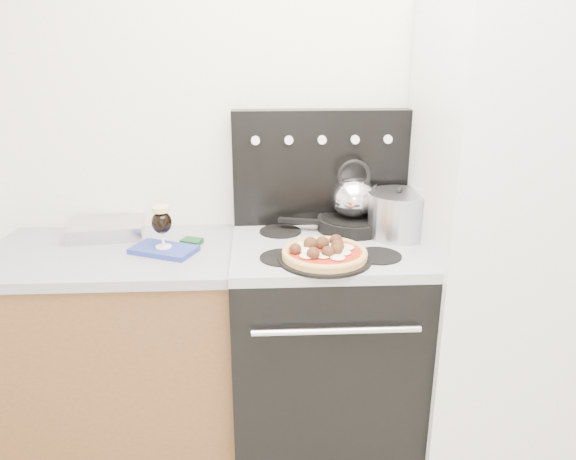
{
  "coord_description": "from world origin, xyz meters",
  "views": [
    {
      "loc": [
        -0.18,
        -0.94,
        1.72
      ],
      "look_at": [
        -0.08,
        1.05,
        1.02
      ],
      "focal_mm": 35.0,
      "sensor_mm": 36.0,
      "label": 1
    }
  ],
  "objects": [
    {
      "name": "pizza_pan",
      "position": [
        0.05,
        1.0,
        0.93
      ],
      "size": [
        0.43,
        0.43,
        0.01
      ],
      "primitive_type": "cylinder",
      "rotation": [
        0.0,
        0.0,
        0.25
      ],
      "color": "black",
      "rests_on": "cooktop"
    },
    {
      "name": "pizza",
      "position": [
        0.05,
        1.0,
        0.95
      ],
      "size": [
        0.37,
        0.37,
        0.05
      ],
      "primitive_type": null,
      "rotation": [
        0.0,
        0.0,
        0.17
      ],
      "color": "gold",
      "rests_on": "pizza_pan"
    },
    {
      "name": "countertop",
      "position": [
        -1.02,
        1.2,
        0.88
      ],
      "size": [
        1.48,
        0.63,
        0.04
      ],
      "primitive_type": "cube",
      "color": "#96959F",
      "rests_on": "base_cabinet"
    },
    {
      "name": "beer_glass",
      "position": [
        -0.57,
        1.16,
        1.01
      ],
      "size": [
        0.08,
        0.08,
        0.17
      ],
      "primitive_type": null,
      "rotation": [
        0.0,
        0.0,
        -0.04
      ],
      "color": "black",
      "rests_on": "oven_mitt"
    },
    {
      "name": "base_cabinet",
      "position": [
        -1.02,
        1.2,
        0.43
      ],
      "size": [
        1.45,
        0.6,
        0.86
      ],
      "primitive_type": "cube",
      "color": "brown",
      "rests_on": "ground"
    },
    {
      "name": "oven_mitt",
      "position": [
        -0.57,
        1.16,
        0.91
      ],
      "size": [
        0.29,
        0.23,
        0.02
      ],
      "primitive_type": "cube",
      "rotation": [
        0.0,
        0.0,
        -0.42
      ],
      "color": "navy",
      "rests_on": "countertop"
    },
    {
      "name": "backguard",
      "position": [
        0.08,
        1.45,
        1.17
      ],
      "size": [
        0.76,
        0.08,
        0.5
      ],
      "primitive_type": "cube",
      "color": "black",
      "rests_on": "cooktop"
    },
    {
      "name": "stove_body",
      "position": [
        0.08,
        1.18,
        0.44
      ],
      "size": [
        0.76,
        0.65,
        0.88
      ],
      "primitive_type": "cube",
      "color": "black",
      "rests_on": "ground"
    },
    {
      "name": "fridge",
      "position": [
        0.78,
        1.15,
        0.95
      ],
      "size": [
        0.64,
        0.68,
        1.9
      ],
      "primitive_type": "cube",
      "color": "silver",
      "rests_on": "ground"
    },
    {
      "name": "room_shell",
      "position": [
        0.0,
        0.29,
        1.25
      ],
      "size": [
        3.52,
        3.01,
        2.52
      ],
      "color": "#BBB7A6",
      "rests_on": "ground"
    },
    {
      "name": "stock_pot",
      "position": [
        0.38,
        1.25,
        1.01
      ],
      "size": [
        0.25,
        0.25,
        0.18
      ],
      "primitive_type": "cylinder",
      "rotation": [
        0.0,
        0.0,
        -0.03
      ],
      "color": "#ADAEBD",
      "rests_on": "cooktop"
    },
    {
      "name": "skillet",
      "position": [
        0.21,
        1.34,
        0.95
      ],
      "size": [
        0.36,
        0.36,
        0.05
      ],
      "primitive_type": "cylinder",
      "rotation": [
        0.0,
        0.0,
        -0.23
      ],
      "color": "black",
      "rests_on": "cooktop"
    },
    {
      "name": "cooktop",
      "position": [
        0.08,
        1.18,
        0.9
      ],
      "size": [
        0.76,
        0.65,
        0.04
      ],
      "primitive_type": "cube",
      "color": "#ADADB2",
      "rests_on": "stove_body"
    },
    {
      "name": "foil_sheet",
      "position": [
        -0.84,
        1.37,
        0.93
      ],
      "size": [
        0.33,
        0.26,
        0.06
      ],
      "primitive_type": "cube",
      "rotation": [
        0.0,
        0.0,
        0.13
      ],
      "color": "silver",
      "rests_on": "countertop"
    },
    {
      "name": "tea_kettle",
      "position": [
        0.21,
        1.34,
        1.08
      ],
      "size": [
        0.21,
        0.21,
        0.21
      ],
      "primitive_type": null,
      "rotation": [
        0.0,
        0.0,
        0.07
      ],
      "color": "silver",
      "rests_on": "skillet"
    }
  ]
}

